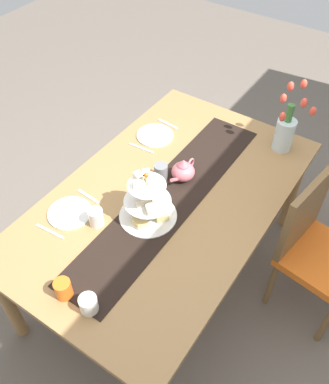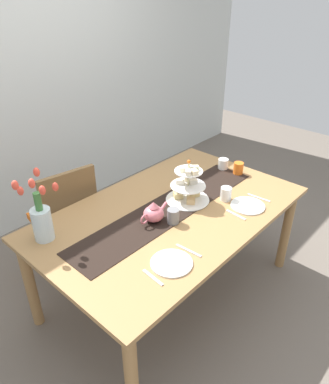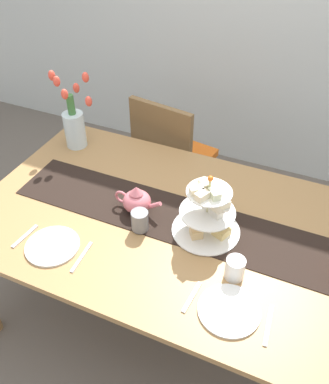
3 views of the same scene
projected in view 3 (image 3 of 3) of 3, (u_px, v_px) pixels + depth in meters
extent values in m
plane|color=#6B6056|center=(169.00, 312.00, 2.31)|extent=(8.00, 8.00, 0.00)
cube|color=#A37747|center=(170.00, 222.00, 1.85)|extent=(1.80, 1.09, 0.03)
cylinder|color=#A37747|center=(83.00, 180.00, 2.68)|extent=(0.07, 0.07, 0.70)
cylinder|color=brown|center=(210.00, 179.00, 2.91)|extent=(0.04, 0.04, 0.41)
cylinder|color=brown|center=(168.00, 163.00, 3.06)|extent=(0.04, 0.04, 0.41)
cylinder|color=brown|center=(185.00, 208.00, 2.68)|extent=(0.04, 0.04, 0.41)
cylinder|color=brown|center=(140.00, 189.00, 2.83)|extent=(0.04, 0.04, 0.41)
cube|color=orange|center=(176.00, 158.00, 2.72)|extent=(0.48, 0.48, 0.05)
cube|color=brown|center=(161.00, 139.00, 2.44)|extent=(0.42, 0.10, 0.45)
cube|color=black|center=(171.00, 217.00, 1.86)|extent=(1.53, 0.31, 0.00)
cylinder|color=beige|center=(208.00, 207.00, 1.70)|extent=(0.01, 0.01, 0.28)
cylinder|color=white|center=(206.00, 230.00, 1.78)|extent=(0.30, 0.30, 0.01)
cylinder|color=white|center=(207.00, 212.00, 1.71)|extent=(0.24, 0.24, 0.01)
cylinder|color=white|center=(209.00, 192.00, 1.64)|extent=(0.19, 0.19, 0.01)
cube|color=#EFCD7D|center=(221.00, 232.00, 1.75)|extent=(0.08, 0.08, 0.04)
cube|color=#E1CB85|center=(206.00, 215.00, 1.82)|extent=(0.09, 0.09, 0.04)
cube|color=#E4BC7E|center=(196.00, 232.00, 1.74)|extent=(0.07, 0.07, 0.04)
cube|color=#EDE1C8|center=(216.00, 212.00, 1.68)|extent=(0.07, 0.06, 0.03)
cube|color=beige|center=(223.00, 204.00, 1.72)|extent=(0.06, 0.07, 0.03)
cube|color=beige|center=(207.00, 200.00, 1.74)|extent=(0.06, 0.07, 0.03)
cube|color=#EFE4BF|center=(204.00, 184.00, 1.65)|extent=(0.07, 0.06, 0.03)
cube|color=#F2E8CB|center=(196.00, 190.00, 1.62)|extent=(0.07, 0.06, 0.03)
cube|color=beige|center=(202.00, 196.00, 1.60)|extent=(0.06, 0.07, 0.03)
cube|color=beige|center=(215.00, 194.00, 1.60)|extent=(0.07, 0.06, 0.03)
sphere|color=orange|center=(210.00, 179.00, 1.60)|extent=(0.02, 0.02, 0.02)
ellipsoid|color=#D66B75|center=(137.00, 202.00, 1.86)|extent=(0.13, 0.13, 0.10)
cone|color=#D66B75|center=(136.00, 190.00, 1.81)|extent=(0.06, 0.06, 0.04)
cylinder|color=#D66B75|center=(155.00, 205.00, 1.82)|extent=(0.07, 0.02, 0.06)
torus|color=#D66B75|center=(122.00, 197.00, 1.88)|extent=(0.07, 0.01, 0.07)
cylinder|color=silver|center=(75.00, 130.00, 2.25)|extent=(0.11, 0.11, 0.20)
cylinder|color=#3D7538|center=(71.00, 105.00, 2.15)|extent=(0.04, 0.04, 0.12)
ellipsoid|color=#EF4C38|center=(89.00, 101.00, 2.08)|extent=(0.04, 0.04, 0.06)
ellipsoid|color=#EF4C38|center=(85.00, 77.00, 2.09)|extent=(0.04, 0.04, 0.06)
ellipsoid|color=#EF4C38|center=(76.00, 88.00, 2.21)|extent=(0.04, 0.04, 0.06)
ellipsoid|color=#EF4C38|center=(52.00, 75.00, 2.09)|extent=(0.04, 0.04, 0.06)
ellipsoid|color=#EF4C38|center=(57.00, 81.00, 2.04)|extent=(0.04, 0.04, 0.06)
ellipsoid|color=#EF4C38|center=(65.00, 94.00, 2.05)|extent=(0.04, 0.04, 0.06)
cylinder|color=white|center=(52.00, 246.00, 1.72)|extent=(0.23, 0.23, 0.01)
cube|color=silver|center=(25.00, 236.00, 1.76)|extent=(0.03, 0.15, 0.01)
cube|color=silver|center=(82.00, 257.00, 1.67)|extent=(0.03, 0.17, 0.01)
cylinder|color=white|center=(229.00, 310.00, 1.48)|extent=(0.23, 0.23, 0.01)
cube|color=silver|center=(192.00, 297.00, 1.52)|extent=(0.03, 0.15, 0.01)
cube|color=silver|center=(268.00, 325.00, 1.43)|extent=(0.03, 0.17, 0.01)
cylinder|color=slate|center=(140.00, 221.00, 1.77)|extent=(0.08, 0.08, 0.09)
cylinder|color=white|center=(235.00, 268.00, 1.57)|extent=(0.08, 0.08, 0.09)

